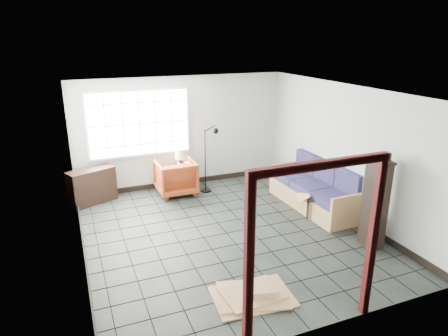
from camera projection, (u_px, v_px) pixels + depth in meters
name	position (u px, v px, depth m)	size (l,w,h in m)	color
ground	(227.00, 233.00, 7.36)	(5.50, 5.50, 0.00)	black
room_shell	(226.00, 145.00, 6.85)	(5.02, 5.52, 2.61)	beige
window_panel	(139.00, 123.00, 8.87)	(2.32, 0.08, 1.52)	silver
doorway_trim	(317.00, 229.00, 4.55)	(1.80, 0.08, 2.20)	#3D0D0E
futon_sofa	(317.00, 191.00, 8.40)	(0.92, 2.25, 0.98)	#AB7E4D
armchair	(176.00, 175.00, 9.08)	(0.84, 0.79, 0.87)	#983B16
side_table	(184.00, 171.00, 9.27)	(0.67, 0.67, 0.58)	black
table_lamp	(181.00, 155.00, 9.07)	(0.29, 0.29, 0.44)	black
projector	(184.00, 165.00, 9.15)	(0.35, 0.31, 0.11)	silver
floor_lamp	(210.00, 157.00, 9.08)	(0.43, 0.27, 1.57)	black
console_shelf	(92.00, 186.00, 8.59)	(1.05, 0.72, 0.76)	black
tall_shelf	(375.00, 203.00, 6.70)	(0.41, 0.49, 1.56)	black
pot	(386.00, 156.00, 6.44)	(0.18, 0.18, 0.12)	black
open_box	(320.00, 207.00, 8.03)	(0.99, 0.74, 0.51)	#A77451
cardboard_pile	(254.00, 295.00, 5.56)	(1.16, 0.95, 0.16)	#A77451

